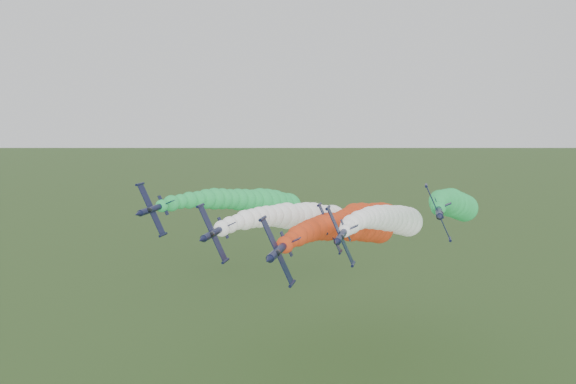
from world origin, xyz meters
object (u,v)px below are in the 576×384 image
Objects in this scene: jet_outer_right at (454,204)px; jet_lead at (355,227)px; jet_trail at (378,216)px; jet_inner_right at (392,220)px; jet_outer_left at (260,203)px; jet_inner_left at (307,218)px.

jet_lead is at bearing -132.73° from jet_outer_right.
jet_trail is (2.26, 27.76, -2.50)m from jet_lead.
jet_outer_right is at bearing 26.22° from jet_inner_right.
jet_outer_left reaches higher than jet_inner_right.
jet_lead reaches higher than jet_inner_left.
jet_outer_left is 28.83m from jet_trail.
jet_outer_right is (43.51, 4.69, 0.53)m from jet_outer_left.
jet_lead is at bearing -113.48° from jet_inner_right.
jet_inner_right is (18.13, 3.27, -0.17)m from jet_inner_left.
jet_outer_left reaches higher than jet_inner_left.
jet_outer_left is 1.00× the size of jet_outer_right.
jet_outer_right is 1.00× the size of jet_trail.
jet_outer_right reaches higher than jet_inner_right.
jet_outer_right is at bearing -20.90° from jet_trail.
jet_inner_left is 18.42m from jet_inner_right.
jet_inner_right is 1.00× the size of jet_outer_left.
jet_inner_left is at bearing -22.58° from jet_outer_left.
jet_inner_right is 14.96m from jet_outer_right.
jet_inner_right is 30.49m from jet_outer_left.
jet_outer_right is 19.05m from jet_trail.
jet_outer_right is (31.30, 9.76, 2.71)m from jet_inner_left.
jet_outer_right reaches higher than jet_outer_left.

